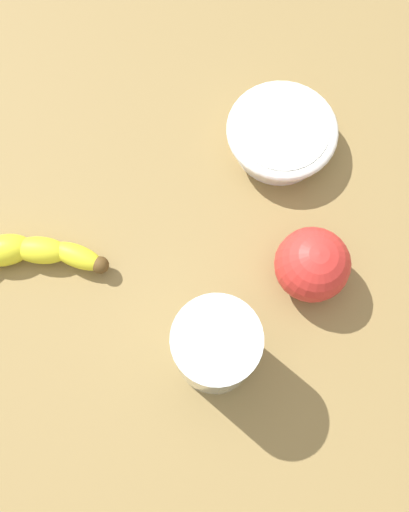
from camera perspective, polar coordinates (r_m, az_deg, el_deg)
wooden_tabletop at (r=63.52cm, az=-7.25°, el=-3.20°), size 120.00×120.00×3.00cm
banana at (r=64.29cm, az=-19.85°, el=-0.33°), size 19.69×13.02×3.51cm
smoothie_glass at (r=54.35cm, az=1.13°, el=-9.52°), size 8.16×8.16×12.31cm
ceramic_bowl at (r=66.17cm, az=7.91°, el=12.30°), size 12.85×12.85×4.14cm
apple_fruit at (r=59.06cm, az=11.05°, el=-0.88°), size 8.01×8.01×8.01cm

